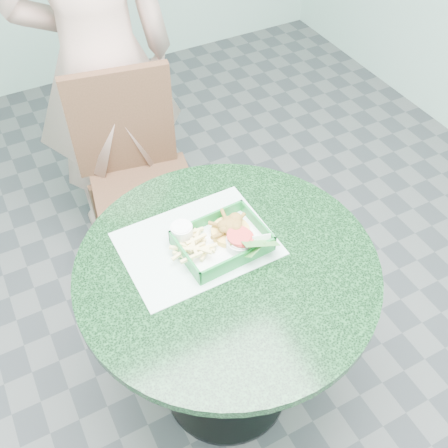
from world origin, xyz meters
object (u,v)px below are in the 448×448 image
cafe_table (227,301)px  crab_sandwich (231,232)px  diner_person (92,26)px  food_basket (222,248)px  dining_chair (136,168)px  sauce_ramekin (183,233)px

cafe_table → crab_sandwich: bearing=54.9°
cafe_table → diner_person: bearing=90.6°
food_basket → crab_sandwich: crab_sandwich is taller
diner_person → crab_sandwich: diner_person is taller
dining_chair → food_basket: 0.76m
sauce_ramekin → crab_sandwich: bearing=-24.8°
cafe_table → sauce_ramekin: size_ratio=13.56×
sauce_ramekin → food_basket: bearing=-41.1°
sauce_ramekin → cafe_table: bearing=-62.2°
cafe_table → food_basket: 0.20m
crab_sandwich → sauce_ramekin: bearing=155.2°
cafe_table → dining_chair: (-0.00, 0.79, -0.05)m
dining_chair → sauce_ramekin: bearing=-85.9°
cafe_table → sauce_ramekin: sauce_ramekin is taller
food_basket → dining_chair: bearing=91.7°
dining_chair → crab_sandwich: bearing=-74.7°
food_basket → cafe_table: bearing=-104.7°
dining_chair → sauce_ramekin: 0.70m
food_basket → crab_sandwich: 0.06m
dining_chair → food_basket: (0.02, -0.72, 0.23)m
diner_person → sauce_ramekin: diner_person is taller
diner_person → sauce_ramekin: (-0.06, -0.92, -0.23)m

